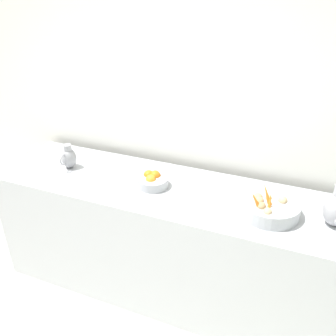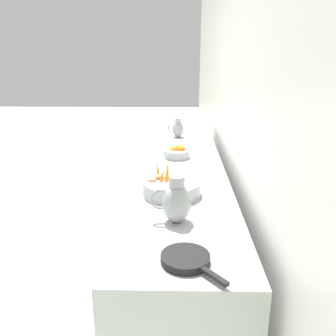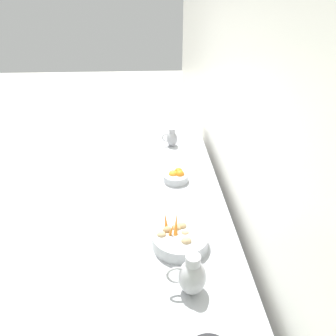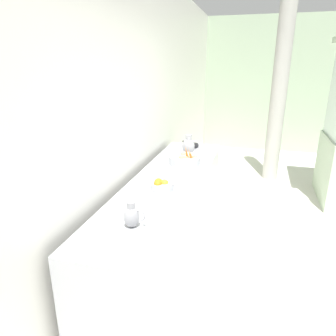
# 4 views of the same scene
# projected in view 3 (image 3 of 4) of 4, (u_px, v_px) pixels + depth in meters

# --- Properties ---
(ground_plane) EXTENTS (16.22, 16.22, 0.00)m
(ground_plane) POSITION_uv_depth(u_px,v_px,m) (20.00, 270.00, 3.13)
(ground_plane) COLOR beige
(tile_wall_left) EXTENTS (0.10, 9.20, 3.00)m
(tile_wall_left) POSITION_uv_depth(u_px,v_px,m) (270.00, 163.00, 1.85)
(tile_wall_left) COLOR white
(tile_wall_left) RESTS_ON ground_plane
(prep_counter) EXTENTS (0.68, 2.88, 0.92)m
(prep_counter) POSITION_uv_depth(u_px,v_px,m) (179.00, 245.00, 2.77)
(prep_counter) COLOR #ADAFB5
(prep_counter) RESTS_ON ground_plane
(vegetable_colander) EXTENTS (0.36, 0.36, 0.22)m
(vegetable_colander) POSITION_uv_depth(u_px,v_px,m) (180.00, 239.00, 2.08)
(vegetable_colander) COLOR #ADAFB5
(vegetable_colander) RESTS_ON prep_counter
(orange_bowl) EXTENTS (0.21, 0.21, 0.10)m
(orange_bowl) POSITION_uv_depth(u_px,v_px,m) (176.00, 176.00, 2.77)
(orange_bowl) COLOR #ADAFB5
(orange_bowl) RESTS_ON prep_counter
(metal_pitcher_tall) EXTENTS (0.21, 0.15, 0.25)m
(metal_pitcher_tall) POSITION_uv_depth(u_px,v_px,m) (192.00, 276.00, 1.74)
(metal_pitcher_tall) COLOR #A3A3A8
(metal_pitcher_tall) RESTS_ON prep_counter
(metal_pitcher_short) EXTENTS (0.16, 0.11, 0.19)m
(metal_pitcher_short) POSITION_uv_depth(u_px,v_px,m) (172.00, 138.00, 3.35)
(metal_pitcher_short) COLOR #939399
(metal_pitcher_short) RESTS_ON prep_counter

